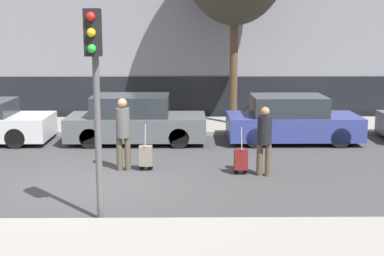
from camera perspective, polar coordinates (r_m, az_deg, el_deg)
The scene contains 11 objects.
ground_plane at distance 12.36m, azimuth -10.62°, elevation -5.91°, with size 80.00×80.00×0.00m, color #38383A.
sidewalk_near at distance 8.89m, azimuth -14.85°, elevation -12.42°, with size 28.00×2.50×0.12m.
sidewalk_far at distance 19.10m, azimuth -7.05°, elevation 0.26°, with size 28.00×3.00×0.12m.
parked_car_1 at distance 16.44m, azimuth -6.10°, elevation 0.78°, with size 4.20×1.80×1.46m.
parked_car_2 at distance 16.70m, azimuth 10.58°, elevation 0.78°, with size 4.01×1.84×1.44m.
pedestrian_left at distance 13.19m, azimuth -7.38°, elevation -0.17°, with size 0.35×0.34×1.80m.
trolley_left at distance 13.27m, azimuth -4.95°, elevation -2.97°, with size 0.34×0.29×1.16m.
pedestrian_right at distance 12.73m, azimuth 7.73°, elevation -0.96°, with size 0.34×0.34×1.66m.
trolley_right at distance 12.93m, azimuth 5.24°, elevation -3.33°, with size 0.34×0.29×1.16m.
traffic_light at distance 9.47m, azimuth -10.33°, elevation 5.79°, with size 0.28×0.47×3.81m.
parked_bicycle at distance 18.86m, azimuth 8.00°, elevation 1.44°, with size 1.77×0.06×0.96m.
Camera 1 is at (2.14, -11.66, 3.50)m, focal length 50.00 mm.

